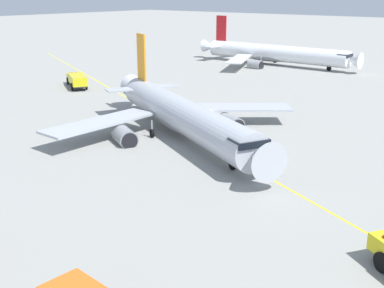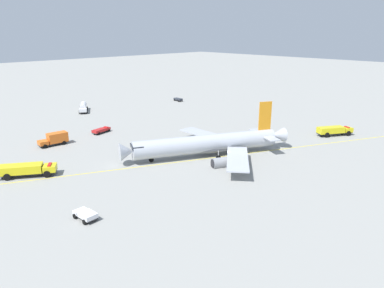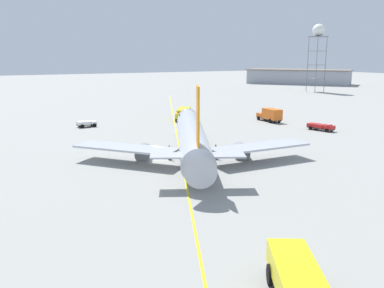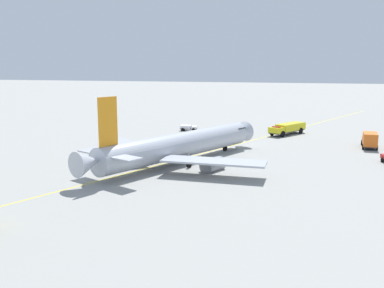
# 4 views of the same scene
# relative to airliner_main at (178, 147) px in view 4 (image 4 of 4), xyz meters

# --- Properties ---
(ground_plane) EXTENTS (600.00, 600.00, 0.00)m
(ground_plane) POSITION_rel_airliner_main_xyz_m (4.96, -0.64, -2.75)
(ground_plane) COLOR gray
(airliner_main) EXTENTS (31.59, 37.64, 12.17)m
(airliner_main) POSITION_rel_airliner_main_xyz_m (0.00, 0.00, 0.00)
(airliner_main) COLOR #B2B7C1
(airliner_main) RESTS_ON ground_plane
(fire_tender_truck) EXTENTS (8.26, 10.76, 2.50)m
(fire_tender_truck) POSITION_rel_airliner_main_xyz_m (-16.56, -34.94, -1.21)
(fire_tender_truck) COLOR #232326
(fire_tender_truck) RESTS_ON ground_plane
(catering_truck_truck) EXTENTS (3.22, 7.29, 3.10)m
(catering_truck_truck) POSITION_rel_airliner_main_xyz_m (-32.60, -21.79, -1.10)
(catering_truck_truck) COLOR #232326
(catering_truck_truck) RESTS_ON ground_plane
(pushback_tug_truck) EXTENTS (4.14, 2.56, 1.30)m
(pushback_tug_truck) POSITION_rel_airliner_main_xyz_m (7.20, -34.97, -1.96)
(pushback_tug_truck) COLOR #232326
(pushback_tug_truck) RESTS_ON ground_plane
(taxiway_centreline) EXTENTS (81.35, 179.45, 0.01)m
(taxiway_centreline) POSITION_rel_airliner_main_xyz_m (0.61, -2.74, -2.75)
(taxiway_centreline) COLOR yellow
(taxiway_centreline) RESTS_ON ground_plane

